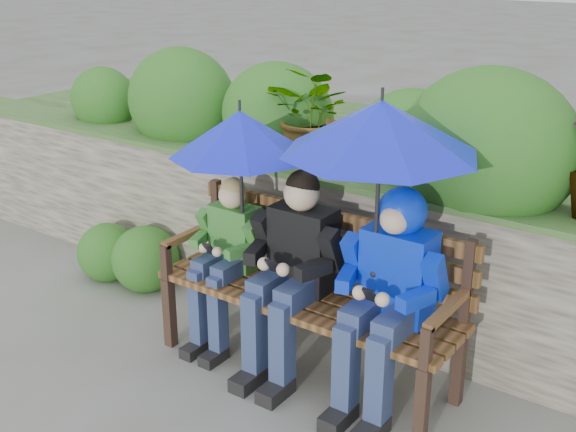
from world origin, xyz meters
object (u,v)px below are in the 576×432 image
Objects in this scene: boy_left at (226,253)px; boy_right at (389,283)px; park_bench at (313,283)px; umbrella_left at (240,133)px; boy_middle at (292,265)px; umbrella_right at (381,127)px.

boy_right is at bearing -0.10° from boy_left.
park_bench is 1.50× the size of boy_right.
umbrella_left reaches higher than park_bench.
boy_middle is at bearing -178.83° from boy_right.
boy_left is 1.12m from boy_right.
boy_middle is at bearing -1.63° from boy_left.
umbrella_left reaches higher than boy_right.
boy_right is at bearing -2.15° from umbrella_left.
umbrella_right is (0.51, 0.01, 0.87)m from boy_middle.
umbrella_left is at bearing 177.85° from boy_right.
boy_middle is 1.21× the size of umbrella_right.
boy_middle is 1.43× the size of umbrella_left.
boy_right is (1.11, -0.00, 0.11)m from boy_left.
park_bench is 1.51× the size of boy_middle.
park_bench is at bearing 5.24° from umbrella_left.
boy_middle is at bearing -7.18° from umbrella_left.
umbrella_left is (-1.01, 0.04, 0.65)m from boy_right.
umbrella_right is (1.02, -0.00, 0.93)m from boy_left.
boy_middle is 0.80m from umbrella_left.
park_bench is at bearing 50.20° from boy_middle.
umbrella_right is at bearing -0.02° from boy_left.
umbrella_left is (-0.48, -0.04, 0.82)m from park_bench.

